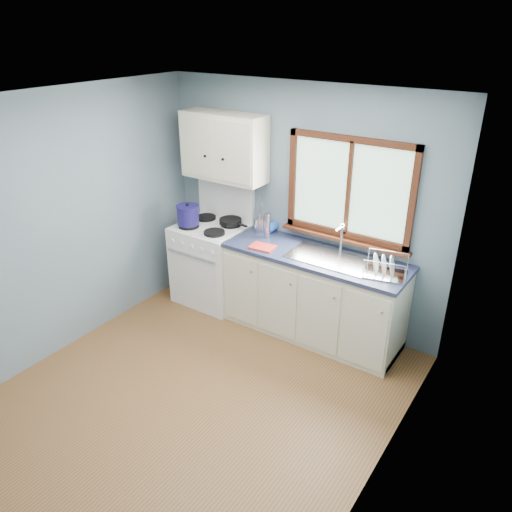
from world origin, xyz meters
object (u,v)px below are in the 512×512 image
Objects in this scene: dish_rack at (384,270)px; gas_range at (212,261)px; base_cabinets at (313,299)px; stockpot at (188,215)px; thermos at (267,226)px; sink at (331,264)px; utensil_crock at (260,225)px; skillet at (231,221)px.

gas_range is at bearing 166.54° from dish_rack.
base_cabinets is 0.92m from dish_rack.
stockpot is at bearing 170.48° from dish_rack.
thermos is (0.88, 0.24, -0.01)m from stockpot.
sink reaches higher than dish_rack.
gas_range is 3.17× the size of dish_rack.
gas_range is 4.13× the size of stockpot.
sink is 0.97m from utensil_crock.
sink is 3.05× the size of thermos.
base_cabinets is 0.98m from utensil_crock.
sink is 0.82m from thermos.
stockpot reaches higher than skillet.
thermos is (-0.79, 0.07, 0.20)m from sink.
utensil_crock is 1.45× the size of thermos.
dish_rack is (1.49, -0.21, -0.03)m from utensil_crock.
skillet is 0.91× the size of dish_rack.
thermos is 0.64× the size of dish_rack.
stockpot is (-0.19, -0.15, 0.58)m from gas_range.
utensil_crock is at bearing 167.87° from base_cabinets.
gas_range is 1.31m from base_cabinets.
thermos is (0.51, -0.04, 0.07)m from skillet.
gas_range is at bearing -179.29° from sink.
sink is at bearing -0.13° from base_cabinets.
skillet is at bearing 35.48° from gas_range.
sink is 2.55× the size of stockpot.
utensil_crock reaches higher than stockpot.
sink reaches higher than base_cabinets.
skillet is at bearing 175.06° from sink.
skillet is at bearing -171.87° from utensil_crock.
skillet is at bearing 37.00° from stockpot.
utensil_crock is (0.54, 0.18, 0.51)m from gas_range.
gas_range reaches higher than dish_rack.
stockpot is 0.82× the size of utensil_crock.
sink is 1.70m from stockpot.
base_cabinets is at bearing 163.85° from dish_rack.
utensil_crock reaches higher than base_cabinets.
thermos is at bearing 15.15° from stockpot.
base_cabinets is 4.31× the size of dish_rack.
gas_range is 0.74× the size of base_cabinets.
base_cabinets is at bearing 0.82° from gas_range.
skillet is 1.18× the size of stockpot.
utensil_crock is at bearing 159.32° from dish_rack.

